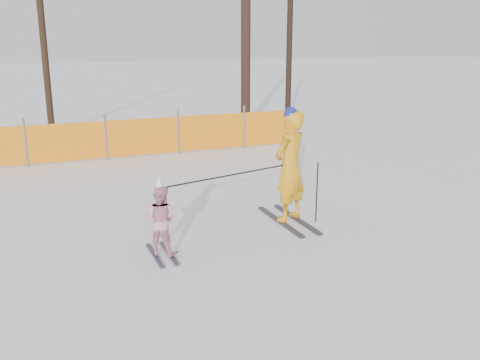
# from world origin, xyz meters

# --- Properties ---
(ground) EXTENTS (120.00, 120.00, 0.00)m
(ground) POSITION_xyz_m (0.00, 0.00, 0.00)
(ground) COLOR white
(ground) RESTS_ON ground
(adult) EXTENTS (0.86, 1.69, 2.07)m
(adult) POSITION_xyz_m (1.12, 0.93, 1.03)
(adult) COLOR black
(adult) RESTS_ON ground
(child) EXTENTS (0.66, 0.96, 1.27)m
(child) POSITION_xyz_m (-1.37, 0.30, 0.58)
(child) COLOR black
(child) RESTS_ON ground
(ski_poles) EXTENTS (2.84, 0.59, 1.10)m
(ski_poles) POSITION_xyz_m (0.42, 0.65, 0.90)
(ski_poles) COLOR black
(ski_poles) RESTS_ON ground
(tree_trunks) EXTENTS (8.75, 1.83, 7.00)m
(tree_trunks) POSITION_xyz_m (3.21, 10.54, 3.24)
(tree_trunks) COLOR black
(tree_trunks) RESTS_ON ground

